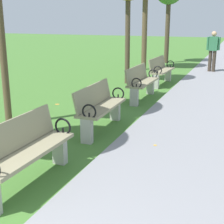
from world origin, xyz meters
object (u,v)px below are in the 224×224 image
Objects in this scene: park_bench_5 at (161,70)px; pedestrian_walking at (213,49)px; park_bench_2 at (26,150)px; park_bench_4 at (141,82)px; park_bench_3 at (100,106)px.

park_bench_5 is 1.00× the size of pedestrian_walking.
park_bench_2 is 5.19m from park_bench_4.
park_bench_2 is 0.99× the size of pedestrian_walking.
park_bench_4 is at bearing 90.00° from park_bench_2.
pedestrian_walking reaches higher than park_bench_3.
park_bench_5 is (0.00, 7.45, 0.00)m from park_bench_2.
park_bench_3 is at bearing 90.00° from park_bench_2.
park_bench_5 is (0.00, 5.04, 0.00)m from park_bench_3.
pedestrian_walking is (1.31, 8.49, 0.44)m from park_bench_3.
park_bench_4 is at bearing -90.00° from park_bench_5.
park_bench_2 is at bearing -96.83° from pedestrian_walking.
park_bench_2 is at bearing -90.00° from park_bench_3.
park_bench_3 is 8.60m from pedestrian_walking.
park_bench_5 is (0.00, 2.26, 0.00)m from park_bench_4.
park_bench_4 is 0.99× the size of pedestrian_walking.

